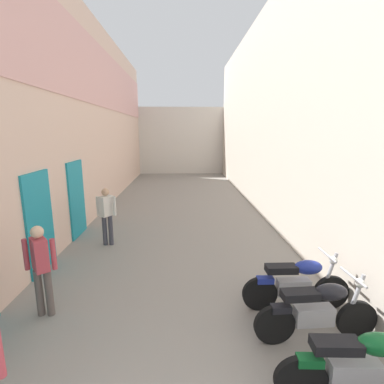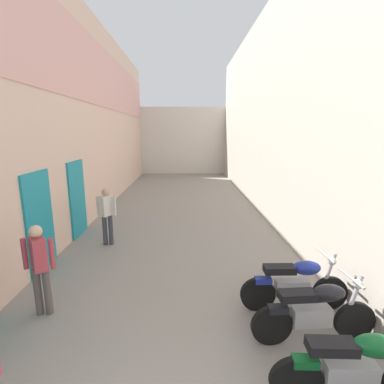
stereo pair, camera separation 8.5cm
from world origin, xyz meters
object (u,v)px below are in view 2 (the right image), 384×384
object	(u,v)px
motorcycle_second	(356,367)
pedestrian_mid_alley	(39,264)
motorcycle_fourth	(295,283)
pedestrian_further_down	(107,212)
motorcycle_third	(315,311)

from	to	relation	value
motorcycle_second	pedestrian_mid_alley	size ratio (longest dim) A/B	1.18
motorcycle_fourth	pedestrian_mid_alley	size ratio (longest dim) A/B	1.18
motorcycle_second	pedestrian_mid_alley	xyz separation A→B (m)	(-4.26, 1.74, 0.42)
motorcycle_second	pedestrian_further_down	bearing A→B (deg)	129.85
motorcycle_fourth	motorcycle_second	bearing A→B (deg)	-90.00
motorcycle_fourth	pedestrian_mid_alley	world-z (taller)	pedestrian_mid_alley
motorcycle_third	motorcycle_fourth	size ratio (longest dim) A/B	1.00
motorcycle_third	pedestrian_mid_alley	size ratio (longest dim) A/B	1.18
motorcycle_fourth	motorcycle_third	bearing A→B (deg)	-90.00
pedestrian_further_down	motorcycle_second	bearing A→B (deg)	-50.15
motorcycle_second	pedestrian_further_down	world-z (taller)	pedestrian_further_down
pedestrian_further_down	motorcycle_fourth	bearing A→B (deg)	-37.00
motorcycle_third	pedestrian_mid_alley	world-z (taller)	pedestrian_mid_alley
motorcycle_second	pedestrian_further_down	distance (m)	6.24
motorcycle_second	pedestrian_mid_alley	distance (m)	4.62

